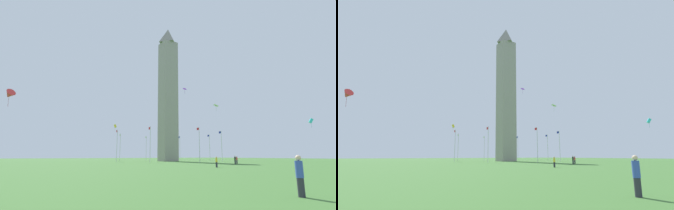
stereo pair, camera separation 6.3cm
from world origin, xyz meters
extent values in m
plane|color=#3D6B2D|center=(0.00, 0.00, 0.00)|extent=(260.00, 260.00, 0.00)
cube|color=gray|center=(0.00, 0.00, 20.61)|extent=(5.15, 5.15, 41.21)
pyramid|color=gray|center=(0.00, 0.00, 44.02)|extent=(5.15, 5.15, 5.62)
cylinder|color=silver|center=(17.39, 0.00, 4.74)|extent=(0.14, 0.14, 9.48)
cube|color=white|center=(17.94, 0.00, 9.03)|extent=(1.00, 0.03, 0.64)
cylinder|color=silver|center=(12.30, 12.30, 4.74)|extent=(0.14, 0.14, 9.48)
cube|color=white|center=(12.85, 12.30, 9.03)|extent=(1.00, 0.03, 0.64)
cylinder|color=silver|center=(0.00, 17.39, 4.74)|extent=(0.14, 0.14, 9.48)
cube|color=red|center=(0.55, 17.39, 9.03)|extent=(1.00, 0.03, 0.64)
cylinder|color=silver|center=(-12.30, 12.30, 4.74)|extent=(0.14, 0.14, 9.48)
cube|color=red|center=(-11.75, 12.30, 9.03)|extent=(1.00, 0.03, 0.64)
cylinder|color=silver|center=(-17.39, 0.00, 4.74)|extent=(0.14, 0.14, 9.48)
cube|color=red|center=(-16.84, 0.00, 9.03)|extent=(1.00, 0.03, 0.64)
cylinder|color=silver|center=(-12.30, -12.30, 4.74)|extent=(0.14, 0.14, 9.48)
cube|color=#1E2D99|center=(-11.75, -12.30, 9.03)|extent=(1.00, 0.03, 0.64)
cylinder|color=silver|center=(0.00, -17.39, 4.74)|extent=(0.14, 0.14, 9.48)
cube|color=#1E2D99|center=(0.55, -17.39, 9.03)|extent=(1.00, 0.03, 0.64)
cylinder|color=silver|center=(12.30, -12.30, 4.74)|extent=(0.14, 0.14, 9.48)
cube|color=#1E2D99|center=(12.85, -12.30, 9.03)|extent=(1.00, 0.03, 0.64)
cylinder|color=#2D2D38|center=(-29.79, -1.20, 0.40)|extent=(0.29, 0.29, 0.80)
cylinder|color=red|center=(-29.79, -1.20, 1.10)|extent=(0.32, 0.32, 0.60)
sphere|color=#936B4C|center=(-29.79, -1.20, 1.52)|extent=(0.24, 0.24, 0.24)
cylinder|color=#2D2D38|center=(-65.36, 30.02, 0.40)|extent=(0.29, 0.29, 0.80)
cylinder|color=#3851B2|center=(-65.36, 30.02, 1.17)|extent=(0.32, 0.32, 0.73)
sphere|color=beige|center=(-65.36, 30.02, 1.65)|extent=(0.24, 0.24, 0.24)
cylinder|color=#2D2D38|center=(-41.88, 14.90, 0.40)|extent=(0.29, 0.29, 0.80)
cylinder|color=yellow|center=(-41.88, 14.90, 1.10)|extent=(0.32, 0.32, 0.59)
sphere|color=tan|center=(-41.88, 14.90, 1.51)|extent=(0.24, 0.24, 0.24)
cylinder|color=#2D2D38|center=(-32.37, 1.84, 0.40)|extent=(0.29, 0.29, 0.80)
cylinder|color=black|center=(-32.37, 1.84, 1.15)|extent=(0.32, 0.32, 0.71)
sphere|color=beige|center=(-32.37, 1.84, 1.63)|extent=(0.24, 0.24, 0.24)
cube|color=yellow|center=(0.29, 18.04, 10.56)|extent=(0.89, 0.93, 1.00)
cylinder|color=#A4921C|center=(0.29, 18.04, 9.77)|extent=(0.04, 0.04, 1.18)
cube|color=purple|center=(-9.41, -0.71, 22.30)|extent=(0.96, 1.16, 0.69)
cylinder|color=#67278E|center=(-9.41, -0.71, 21.43)|extent=(0.04, 0.04, 1.31)
cube|color=#33C6D1|center=(-36.74, -19.74, 10.20)|extent=(1.15, 1.18, 1.24)
cylinder|color=teal|center=(-36.74, -19.74, 9.24)|extent=(0.04, 0.04, 1.44)
cube|color=white|center=(-23.93, -0.72, 14.43)|extent=(1.45, 1.39, 0.50)
cylinder|color=#A7A7A7|center=(-23.93, -0.72, 13.49)|extent=(0.04, 0.04, 1.41)
cone|color=red|center=(-20.00, 44.33, 12.66)|extent=(2.61, 2.42, 2.14)
cylinder|color=maroon|center=(-20.00, 44.33, 11.38)|extent=(0.04, 0.04, 1.92)
camera|label=1|loc=(-72.33, 40.52, 1.74)|focal=26.54mm
camera|label=2|loc=(-72.36, 40.46, 1.74)|focal=26.54mm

